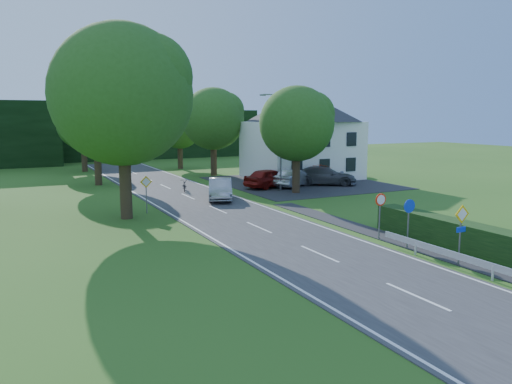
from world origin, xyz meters
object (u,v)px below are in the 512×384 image
moving_car (220,189)px  parked_car_grey (324,176)px  streetlight (279,137)px  parked_car_silver_b (345,170)px  parked_car_silver_a (294,178)px  motorcycle (184,185)px  parasol (320,175)px  parked_car_red (269,178)px

moving_car → parked_car_grey: parked_car_grey is taller
streetlight → parked_car_silver_b: bearing=22.3°
moving_car → parked_car_silver_b: (16.10, 6.35, -0.01)m
parked_car_silver_a → motorcycle: bearing=49.5°
parked_car_silver_b → parasol: (-5.30, -3.49, 0.20)m
streetlight → motorcycle: 8.82m
moving_car → parked_car_grey: size_ratio=0.84×
motorcycle → parked_car_grey: bearing=7.7°
motorcycle → parked_car_silver_a: parked_car_silver_a is taller
parked_car_silver_a → parked_car_silver_b: (7.69, 3.00, 0.02)m
parked_car_silver_b → parked_car_grey: bearing=103.5°
motorcycle → parked_car_silver_a: (9.44, -1.83, 0.26)m
streetlight → parked_car_silver_b: (9.75, 4.00, -3.65)m
parked_car_silver_a → parked_car_grey: (3.03, -0.26, 0.06)m
parked_car_red → parked_car_grey: (5.24, -0.78, -0.01)m
streetlight → parked_car_red: (-0.15, 1.52, -3.59)m
parked_car_grey → parasol: parasol is taller
parasol → parked_car_silver_b: bearing=33.3°
moving_car → parked_car_silver_a: (8.41, 3.35, -0.03)m
streetlight → parked_car_grey: size_ratio=1.42×
parked_car_red → parasol: 4.71m
parked_car_grey → motorcycle: bearing=112.2°
motorcycle → parked_car_red: parked_car_red is taller
parasol → parked_car_red: bearing=167.7°
parasol → streetlight: bearing=-173.4°
parked_car_red → parasol: bearing=-121.4°
moving_car → parked_car_grey: 11.85m
moving_car → parked_car_red: parked_car_red is taller
parked_car_red → parked_car_silver_b: 10.21m
parked_car_grey → parked_car_silver_b: size_ratio=1.01×
motorcycle → parked_car_silver_a: 9.62m
streetlight → parked_car_silver_b: streetlight is taller
motorcycle → streetlight: bearing=-3.8°
streetlight → moving_car: streetlight is taller
streetlight → moving_car: 7.68m
moving_car → parked_car_red: (6.20, 3.86, 0.05)m
streetlight → parked_car_red: streetlight is taller
parked_car_silver_b → parasol: bearing=101.9°
parked_car_silver_a → parked_car_red: bearing=47.3°
parked_car_red → parked_car_grey: size_ratio=0.87×
moving_car → motorcycle: bearing=123.2°
streetlight → parasol: (4.45, 0.51, -3.45)m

